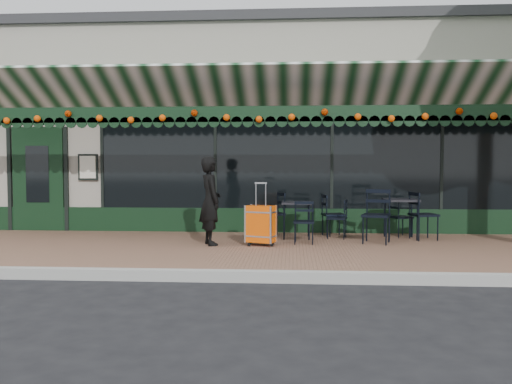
# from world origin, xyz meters

# --- Properties ---
(ground) EXTENTS (80.00, 80.00, 0.00)m
(ground) POSITION_xyz_m (0.00, 0.00, 0.00)
(ground) COLOR black
(ground) RESTS_ON ground
(sidewalk) EXTENTS (18.00, 4.00, 0.15)m
(sidewalk) POSITION_xyz_m (0.00, 2.00, 0.07)
(sidewalk) COLOR brown
(sidewalk) RESTS_ON ground
(curb) EXTENTS (18.00, 0.16, 0.15)m
(curb) POSITION_xyz_m (0.00, -0.08, 0.07)
(curb) COLOR #9E9E99
(curb) RESTS_ON ground
(restaurant_building) EXTENTS (12.00, 9.60, 4.50)m
(restaurant_building) POSITION_xyz_m (0.00, 7.84, 2.27)
(restaurant_building) COLOR gray
(restaurant_building) RESTS_ON ground
(woman) EXTENTS (0.57, 0.66, 1.54)m
(woman) POSITION_xyz_m (-0.83, 2.17, 0.92)
(woman) COLOR black
(woman) RESTS_ON sidewalk
(suitcase) EXTENTS (0.54, 0.41, 1.09)m
(suitcase) POSITION_xyz_m (0.05, 2.14, 0.51)
(suitcase) COLOR #E75207
(suitcase) RESTS_ON sidewalk
(cafe_table_a) EXTENTS (0.61, 0.61, 0.76)m
(cafe_table_a) POSITION_xyz_m (2.65, 3.19, 0.83)
(cafe_table_a) COLOR black
(cafe_table_a) RESTS_ON sidewalk
(cafe_table_b) EXTENTS (0.56, 0.56, 0.69)m
(cafe_table_b) POSITION_xyz_m (0.68, 3.14, 0.77)
(cafe_table_b) COLOR black
(cafe_table_b) RESTS_ON sidewalk
(chair_a_left) EXTENTS (0.45, 0.45, 0.75)m
(chair_a_left) POSITION_xyz_m (1.45, 3.17, 0.53)
(chair_a_left) COLOR black
(chair_a_left) RESTS_ON sidewalk
(chair_a_right) EXTENTS (0.50, 0.50, 0.76)m
(chair_a_right) POSITION_xyz_m (2.70, 3.44, 0.53)
(chair_a_right) COLOR black
(chair_a_right) RESTS_ON sidewalk
(chair_a_front) EXTENTS (0.61, 0.61, 0.98)m
(chair_a_front) POSITION_xyz_m (2.09, 2.54, 0.64)
(chair_a_front) COLOR black
(chair_a_front) RESTS_ON sidewalk
(chair_a_extra) EXTENTS (0.55, 0.55, 0.91)m
(chair_a_extra) POSITION_xyz_m (3.05, 3.09, 0.61)
(chair_a_extra) COLOR black
(chair_a_extra) RESTS_ON sidewalk
(chair_b_left) EXTENTS (0.57, 0.57, 0.87)m
(chair_b_left) POSITION_xyz_m (0.20, 3.30, 0.59)
(chair_b_left) COLOR black
(chair_b_left) RESTS_ON sidewalk
(chair_b_right) EXTENTS (0.49, 0.49, 0.83)m
(chair_b_right) POSITION_xyz_m (1.40, 3.43, 0.57)
(chair_b_right) COLOR black
(chair_b_right) RESTS_ON sidewalk
(chair_b_front) EXTENTS (0.39, 0.39, 0.76)m
(chair_b_front) POSITION_xyz_m (0.80, 2.43, 0.53)
(chair_b_front) COLOR black
(chair_b_front) RESTS_ON sidewalk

